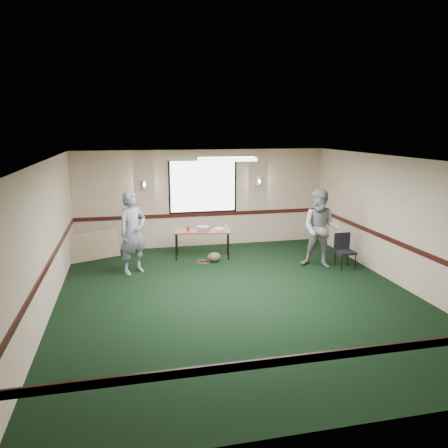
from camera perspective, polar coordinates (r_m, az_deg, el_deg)
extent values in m
plane|color=black|center=(8.78, 1.88, -9.47)|extent=(8.00, 8.00, 0.00)
plane|color=#C6A98F|center=(12.21, -2.77, 3.35)|extent=(7.00, 0.00, 7.00)
plane|color=#C6A98F|center=(4.80, 14.26, -11.64)|extent=(7.00, 0.00, 7.00)
plane|color=#C6A98F|center=(8.24, -22.34, -2.03)|extent=(0.00, 8.00, 8.00)
plane|color=#C6A98F|center=(9.83, 22.10, 0.22)|extent=(0.00, 8.00, 8.00)
plane|color=silver|center=(8.17, 2.01, 8.39)|extent=(8.00, 8.00, 0.00)
cube|color=black|center=(12.28, -2.74, 1.27)|extent=(7.00, 0.03, 0.10)
cube|color=black|center=(5.01, 13.90, -16.28)|extent=(7.00, 0.03, 0.10)
cube|color=black|center=(8.36, -21.99, -5.01)|extent=(0.03, 8.00, 0.10)
cube|color=black|center=(9.92, 21.82, -2.32)|extent=(0.03, 8.00, 0.10)
cube|color=black|center=(12.14, -2.77, 4.97)|extent=(1.90, 0.01, 1.50)
cube|color=white|center=(12.13, -2.77, 4.96)|extent=(1.80, 0.02, 1.40)
cube|color=beige|center=(12.06, -2.80, 8.59)|extent=(2.05, 0.08, 0.10)
cylinder|color=silver|center=(11.92, -10.37, 5.13)|extent=(0.16, 0.16, 0.25)
cylinder|color=silver|center=(12.46, 4.55, 5.60)|extent=(0.16, 0.16, 0.25)
cube|color=white|center=(9.14, 0.42, 8.45)|extent=(1.20, 0.32, 0.08)
cube|color=#5D2C1A|center=(11.14, -2.86, -0.94)|extent=(1.51, 0.81, 0.04)
cylinder|color=black|center=(11.03, -6.28, -3.07)|extent=(0.03, 0.03, 0.68)
cylinder|color=black|center=(11.03, 0.60, -3.00)|extent=(0.03, 0.03, 0.68)
cylinder|color=black|center=(11.48, -6.15, -2.45)|extent=(0.03, 0.03, 0.68)
cylinder|color=black|center=(11.47, 0.47, -2.39)|extent=(0.03, 0.03, 0.68)
cube|color=gray|center=(11.18, -2.70, -0.55)|extent=(0.36, 0.34, 0.09)
cube|color=white|center=(11.20, -0.61, -0.63)|extent=(0.26, 0.25, 0.05)
cylinder|color=red|center=(11.15, -4.68, -0.57)|extent=(0.07, 0.07, 0.11)
cylinder|color=#84BFD8|center=(11.01, 0.24, -0.51)|extent=(0.05, 0.05, 0.18)
ellipsoid|color=#49462A|center=(10.93, -1.29, -4.35)|extent=(0.36, 0.29, 0.24)
torus|color=red|center=(10.96, -2.72, -4.92)|extent=(0.40, 0.40, 0.02)
cube|color=#9B7F5F|center=(11.53, -16.84, -2.77)|extent=(1.36, 0.74, 0.71)
cube|color=black|center=(10.73, 15.59, -3.56)|extent=(0.41, 0.41, 0.05)
cube|color=black|center=(10.84, 15.16, -2.15)|extent=(0.40, 0.05, 0.40)
cylinder|color=black|center=(10.57, 15.15, -4.99)|extent=(0.03, 0.03, 0.38)
cylinder|color=black|center=(10.73, 16.75, -4.83)|extent=(0.03, 0.03, 0.38)
cylinder|color=black|center=(10.86, 14.31, -4.48)|extent=(0.03, 0.03, 0.38)
cylinder|color=black|center=(11.01, 15.88, -4.33)|extent=(0.03, 0.03, 0.38)
imported|color=#40558C|center=(10.12, -11.84, -1.12)|extent=(0.83, 0.76, 1.90)
imported|color=#7B95C0|center=(10.57, 12.53, -0.62)|extent=(1.15, 1.09, 1.88)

